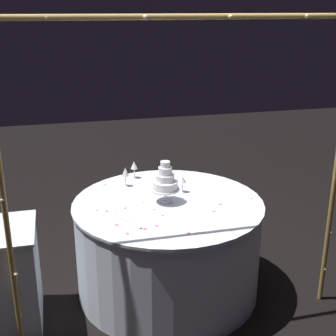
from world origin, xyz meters
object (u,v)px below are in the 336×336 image
Objects in this scene: decorative_arch at (185,133)px; tiered_cake at (165,181)px; wine_glass_0 at (125,173)px; main_table at (168,246)px; side_table at (0,277)px; wine_glass_1 at (182,180)px; cake_knife at (130,222)px; wine_glass_2 at (134,166)px.

decorative_arch is 0.67m from tiered_cake.
wine_glass_0 is (0.26, -0.85, -0.54)m from decorative_arch.
main_table is at bearing 151.75° from tiered_cake.
side_table is at bearing 28.06° from wine_glass_0.
wine_glass_1 is (-0.18, -0.16, -0.06)m from tiered_cake.
decorative_arch is at bearing 156.03° from cake_knife.
wine_glass_1 is at bearing -168.47° from side_table.
tiered_cake is at bearing -137.94° from cake_knife.
wine_glass_0 is at bearing -57.59° from main_table.
main_table is (0.00, -0.44, -1.05)m from decorative_arch.
decorative_arch reaches higher than wine_glass_1.
decorative_arch is at bearing 75.10° from wine_glass_1.
wine_glass_2 is 0.55× the size of cake_knife.
side_table is 5.36× the size of wine_glass_1.
wine_glass_1 is 0.53m from wine_glass_2.
wine_glass_0 is 0.20m from wine_glass_2.
wine_glass_0 is at bearing 59.00° from wine_glass_2.
tiered_cake is 0.47m from cake_knife.
tiered_cake is 0.60m from wine_glass_2.
wine_glass_0 is at bearing -29.97° from wine_glass_1.
wine_glass_1 is at bearing -138.73° from tiered_cake.
side_table is at bearing -13.97° from decorative_arch.
side_table is 1.02m from cake_knife.
wine_glass_2 reaches higher than cake_knife.
cake_knife is at bearing 77.83° from wine_glass_2.
main_table is at bearing -89.99° from decorative_arch.
tiered_cake is at bearing 41.27° from wine_glass_1.
decorative_arch is 0.76m from cake_knife.
decorative_arch is at bearing 92.45° from tiered_cake.
cake_knife is (0.08, 0.70, -0.11)m from wine_glass_0.
wine_glass_2 is at bearing -81.26° from decorative_arch.
decorative_arch is 15.22× the size of wine_glass_2.
side_table is 4.90× the size of wine_glass_2.
wine_glass_0 reaches higher than main_table.
side_table is at bearing 32.61° from wine_glass_2.
wine_glass_2 is at bearing -52.69° from wine_glass_1.
cake_knife is (0.51, 0.45, -0.10)m from wine_glass_1.
tiered_cake is 0.25m from wine_glass_1.
tiered_cake is (0.02, -0.01, 0.55)m from main_table.
tiered_cake is 1.99× the size of wine_glass_0.
tiered_cake is at bearing -173.92° from side_table.
wine_glass_1 is 0.69m from cake_knife.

